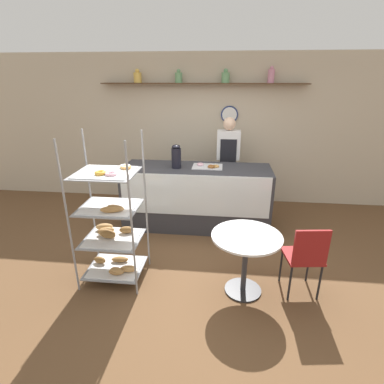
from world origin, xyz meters
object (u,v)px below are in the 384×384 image
Objects in this scene: cafe_chair at (306,254)px; donut_tray_counter at (208,166)px; coffee_carafe at (176,157)px; person_worker at (228,162)px; cafe_table at (246,249)px; pastry_rack at (112,226)px.

donut_tray_counter is (-1.15, 1.62, 0.47)m from cafe_chair.
cafe_chair is 2.42× the size of coffee_carafe.
person_worker is 4.67× the size of coffee_carafe.
cafe_table is 0.87× the size of cafe_chair.
person_worker is 1.93× the size of cafe_chair.
pastry_rack is 1.04× the size of person_worker.
cafe_chair is at bearing -2.79° from pastry_rack.
cafe_table is at bearing -84.62° from person_worker.
cafe_table is at bearing -57.01° from coffee_carafe.
donut_tray_counter is (-0.31, -0.56, 0.07)m from person_worker.
cafe_chair is 2.04m from donut_tray_counter.
donut_tray_counter is at bearing 56.11° from pastry_rack.
cafe_table is 1.93m from coffee_carafe.
pastry_rack is 1.54m from cafe_table.
pastry_rack is 2.31× the size of cafe_table.
person_worker is at bearing 57.46° from pastry_rack.
cafe_table is (1.53, -0.10, -0.15)m from pastry_rack.
cafe_chair is (2.16, -0.11, -0.17)m from pastry_rack.
pastry_rack is 2.47m from person_worker.
pastry_rack reaches higher than cafe_table.
donut_tray_counter is at bearing -62.15° from cafe_chair.
pastry_rack is at bearing -122.54° from person_worker.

